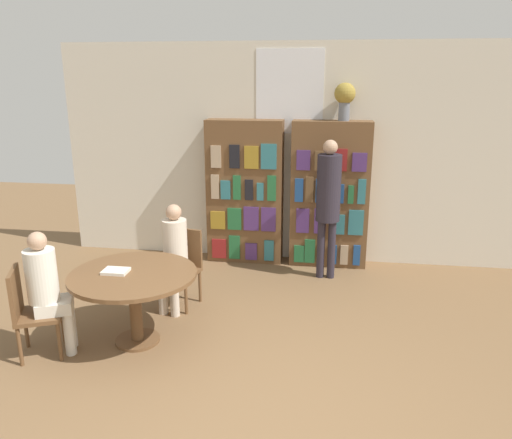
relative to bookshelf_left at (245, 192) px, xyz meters
The scene contains 12 objects.
ground_plane 3.75m from the bookshelf_left, 80.71° to the right, with size 16.00×16.00×0.00m, color brown.
wall_back 0.80m from the bookshelf_left, 18.43° to the left, with size 6.40×0.07×3.00m.
bookshelf_left is the anchor object (origin of this frame).
bookshelf_right 1.17m from the bookshelf_left, ahead, with size 1.05×0.34×1.99m.
flower_vase 1.85m from the bookshelf_left, ahead, with size 0.27×0.27×0.48m.
reading_table 2.57m from the bookshelf_left, 105.59° to the right, with size 1.23×1.23×0.74m.
chair_near_camera 3.26m from the bookshelf_left, 118.84° to the right, with size 0.53×0.53×0.88m.
chair_left_side 1.67m from the bookshelf_left, 107.44° to the right, with size 0.48×0.48×0.88m.
seated_reader_left 1.79m from the bookshelf_left, 106.94° to the right, with size 0.33×0.40×1.22m.
seated_reader_right 3.10m from the bookshelf_left, 116.82° to the right, with size 0.42×0.38×1.22m.
librarian_standing 1.26m from the bookshelf_left, 23.47° to the right, with size 0.30×0.57×1.81m.
open_book_on_table 2.61m from the bookshelf_left, 109.00° to the right, with size 0.24×0.18×0.03m.
Camera 1 is at (0.56, -3.11, 2.57)m, focal length 35.00 mm.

